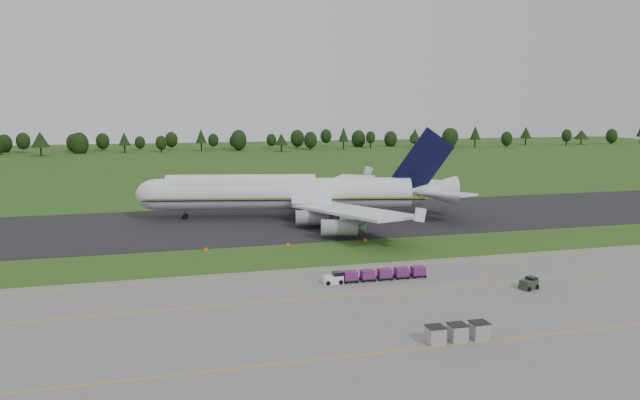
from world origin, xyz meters
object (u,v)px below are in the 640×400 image
object	(u,v)px
utility_cart	(529,285)
uld_row	(457,332)
baggage_train	(374,275)
aircraft	(291,193)
edge_markers	(288,245)

from	to	relation	value
utility_cart	uld_row	distance (m)	21.81
baggage_train	aircraft	bearing A→B (deg)	90.98
aircraft	uld_row	bearing A→B (deg)	-88.79
uld_row	edge_markers	world-z (taller)	uld_row
aircraft	edge_markers	world-z (taller)	aircraft
aircraft	baggage_train	xyz separation A→B (m)	(0.82, -48.13, -4.52)
aircraft	utility_cart	size ratio (longest dim) A/B	26.35
aircraft	uld_row	xyz separation A→B (m)	(1.49, -70.62, -4.44)
aircraft	baggage_train	world-z (taller)	aircraft
edge_markers	baggage_train	bearing A→B (deg)	-73.32
aircraft	uld_row	distance (m)	70.78
utility_cart	edge_markers	size ratio (longest dim) A/B	0.09
aircraft	edge_markers	xyz separation A→B (m)	(-6.01, -25.35, -5.09)
utility_cart	edge_markers	distance (m)	40.07
uld_row	aircraft	bearing A→B (deg)	91.21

